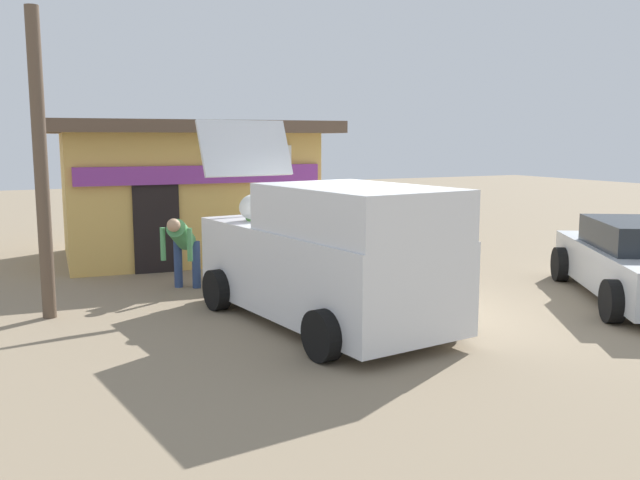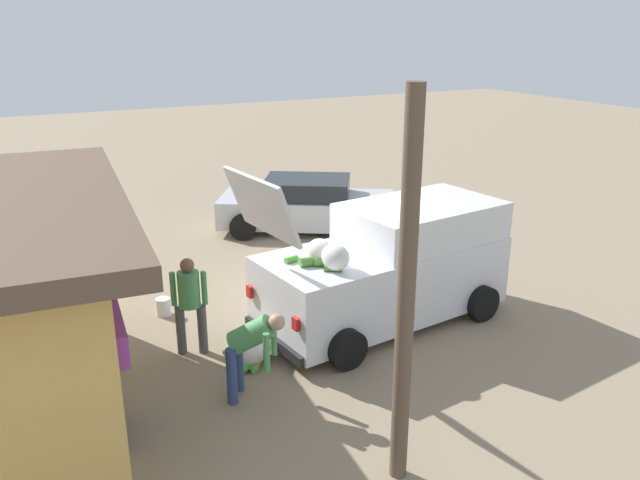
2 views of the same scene
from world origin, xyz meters
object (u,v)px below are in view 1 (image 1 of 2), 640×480
customer_bending (182,244)px  paint_bucket (335,263)px  delivery_van (328,256)px  vendor_standing (262,230)px  storefront_bar (185,187)px  unloaded_banana_pile (241,276)px

customer_bending → paint_bucket: bearing=7.4°
delivery_van → paint_bucket: size_ratio=15.37×
vendor_standing → storefront_bar: bearing=100.5°
vendor_standing → unloaded_banana_pile: size_ratio=1.68×
vendor_standing → delivery_van: bearing=-96.3°
storefront_bar → paint_bucket: size_ratio=19.93×
storefront_bar → vendor_standing: bearing=-79.5°
delivery_van → vendor_standing: size_ratio=3.05×
delivery_van → unloaded_banana_pile: size_ratio=5.13×
unloaded_banana_pile → paint_bucket: bearing=18.8°
delivery_van → vendor_standing: delivery_van is taller
storefront_bar → paint_bucket: storefront_bar is taller
customer_bending → storefront_bar: bearing=73.3°
unloaded_banana_pile → paint_bucket: size_ratio=2.99×
delivery_van → storefront_bar: bearing=91.8°
vendor_standing → customer_bending: bearing=-167.7°
vendor_standing → customer_bending: vendor_standing is taller
delivery_van → unloaded_banana_pile: (-0.33, 2.77, -0.77)m
storefront_bar → unloaded_banana_pile: 4.15m
vendor_standing → customer_bending: size_ratio=1.22×
delivery_van → unloaded_banana_pile: 2.90m
vendor_standing → customer_bending: (-1.66, -0.36, -0.10)m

